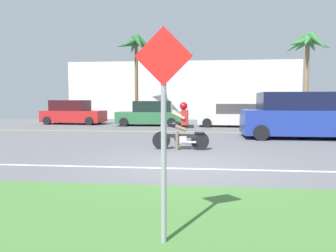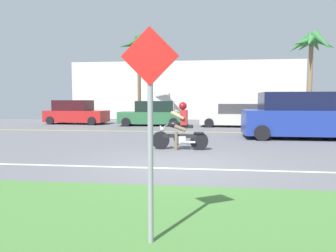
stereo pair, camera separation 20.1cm
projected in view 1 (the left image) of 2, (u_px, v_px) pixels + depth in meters
ground at (187, 148)px, 10.85m from camera, size 56.00×30.00×0.04m
grass_median at (166, 230)px, 3.81m from camera, size 56.00×3.80×0.06m
lane_line_near at (182, 168)px, 7.39m from camera, size 50.40×0.12×0.01m
lane_line_far at (191, 132)px, 16.14m from camera, size 50.40×0.12×0.01m
motorcyclist at (181, 130)px, 10.23m from camera, size 1.90×0.62×1.59m
suv_nearby at (297, 116)px, 13.38m from camera, size 4.79×2.30×2.00m
parked_car_0 at (73, 113)px, 21.60m from camera, size 4.38×2.20×1.68m
parked_car_1 at (150, 114)px, 20.27m from camera, size 4.30×2.13×1.62m
parked_car_2 at (232, 116)px, 19.43m from camera, size 4.24×2.10×1.45m
parked_car_3 at (334, 115)px, 18.58m from camera, size 4.42×2.15×1.66m
palm_tree_0 at (136, 48)px, 22.94m from camera, size 3.06×2.97×6.57m
palm_tree_1 at (307, 47)px, 21.38m from camera, size 3.29×3.33×6.44m
street_sign at (164, 115)px, 3.29m from camera, size 0.62×0.06×2.41m
building_far at (182, 91)px, 28.61m from camera, size 20.31×4.00×5.09m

